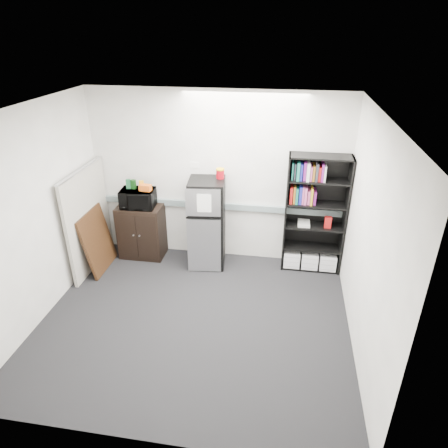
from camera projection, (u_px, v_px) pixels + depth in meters
name	position (u px, v px, depth m)	size (l,w,h in m)	color
floor	(195.00, 320.00, 5.28)	(4.00, 4.00, 0.00)	black
wall_back	(217.00, 178.00, 6.22)	(4.00, 0.02, 2.70)	silver
wall_right	(368.00, 243.00, 4.39)	(0.02, 3.50, 2.70)	silver
wall_left	(34.00, 218.00, 4.96)	(0.02, 3.50, 2.70)	silver
ceiling	(186.00, 112.00, 4.07)	(4.00, 3.50, 0.02)	white
electrical_raceway	(217.00, 206.00, 6.39)	(3.92, 0.05, 0.10)	gray
wall_note	(195.00, 165.00, 6.17)	(0.14, 0.00, 0.10)	white
bookshelf	(315.00, 216.00, 6.03)	(0.90, 0.34, 1.85)	black
cubicle_partition	(88.00, 219.00, 6.14)	(0.06, 1.30, 1.62)	#9D978B
cabinet	(142.00, 231.00, 6.58)	(0.71, 0.48, 0.89)	black
microwave	(138.00, 198.00, 6.30)	(0.53, 0.36, 0.29)	black
snack_box_a	(128.00, 184.00, 6.25)	(0.07, 0.05, 0.15)	#17522D
snack_box_b	(134.00, 184.00, 6.24)	(0.07, 0.05, 0.15)	black
snack_box_c	(142.00, 185.00, 6.22)	(0.07, 0.05, 0.14)	orange
snack_bag	(145.00, 188.00, 6.18)	(0.18, 0.10, 0.10)	#DE5C16
refrigerator	(207.00, 224.00, 6.23)	(0.59, 0.62, 1.43)	black
coffee_can	(220.00, 173.00, 5.95)	(0.13, 0.13, 0.17)	#9B0712
framed_poster	(98.00, 241.00, 6.21)	(0.23, 0.76, 0.97)	black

